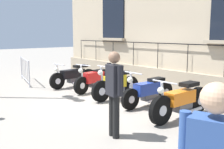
{
  "coord_description": "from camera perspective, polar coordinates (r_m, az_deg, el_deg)",
  "views": [
    {
      "loc": [
        5.4,
        6.42,
        2.1
      ],
      "look_at": [
        0.09,
        0.0,
        0.8
      ],
      "focal_mm": 42.38,
      "sensor_mm": 36.0,
      "label": 1
    }
  ],
  "objects": [
    {
      "name": "pedestrian_walking",
      "position": [
        5.29,
        0.47,
        -3.17
      ],
      "size": [
        0.29,
        0.52,
        1.75
      ],
      "color": "black",
      "rests_on": "ground_plane"
    },
    {
      "name": "motorcycle_blue",
      "position": [
        7.82,
        7.9,
        -3.63
      ],
      "size": [
        2.09,
        0.66,
        1.04
      ],
      "color": "black",
      "rests_on": "ground_plane"
    },
    {
      "name": "motorcycle_red",
      "position": [
        9.64,
        -3.87,
        -1.13
      ],
      "size": [
        1.93,
        0.7,
        1.03
      ],
      "color": "black",
      "rests_on": "ground_plane"
    },
    {
      "name": "ground_plane",
      "position": [
        8.65,
        0.46,
        -5.19
      ],
      "size": [
        60.0,
        60.0,
        0.0
      ],
      "primitive_type": "plane",
      "color": "gray"
    },
    {
      "name": "motorcycle_black",
      "position": [
        10.61,
        -8.3,
        -0.28
      ],
      "size": [
        2.18,
        0.71,
        0.96
      ],
      "color": "black",
      "rests_on": "ground_plane"
    },
    {
      "name": "crowd_barrier",
      "position": [
        11.87,
        -18.28,
        0.99
      ],
      "size": [
        0.6,
        2.3,
        1.05
      ],
      "color": "#B7B7BF",
      "rests_on": "ground_plane"
    },
    {
      "name": "motorcycle_yellow",
      "position": [
        8.51,
        0.87,
        -2.33
      ],
      "size": [
        1.94,
        0.56,
        1.12
      ],
      "color": "black",
      "rests_on": "ground_plane"
    },
    {
      "name": "motorcycle_orange",
      "position": [
        6.78,
        14.66,
        -5.6
      ],
      "size": [
        2.22,
        0.7,
        1.02
      ],
      "color": "black",
      "rests_on": "ground_plane"
    }
  ]
}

